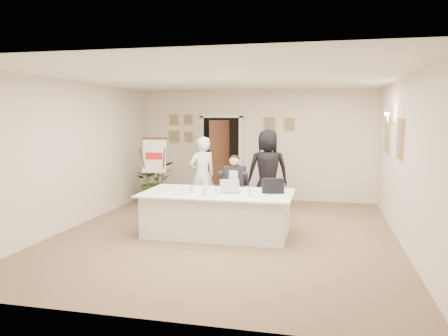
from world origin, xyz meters
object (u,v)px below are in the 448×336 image
standing_woman (268,171)px  laptop_bag (273,186)px  seated_man (234,188)px  flip_chart (156,175)px  potted_palm (155,181)px  paper_stack (259,195)px  oj_glass (204,192)px  standing_man (202,175)px  laptop (231,185)px  conference_table (217,213)px  steel_jug (192,190)px

standing_woman → laptop_bag: (0.34, -1.97, -0.02)m
seated_man → flip_chart: bearing=163.4°
laptop_bag → potted_palm: bearing=123.8°
flip_chart → paper_stack: (2.81, -2.32, 0.04)m
laptop_bag → oj_glass: 1.23m
seated_man → flip_chart: size_ratio=0.86×
seated_man → oj_glass: 1.49m
standing_man → paper_stack: (1.53, -1.86, -0.06)m
standing_woman → laptop: 2.06m
potted_palm → laptop: 3.54m
laptop → flip_chart: bearing=118.5°
potted_palm → paper_stack: 4.09m
flip_chart → standing_woman: standing_woman is taller
standing_man → laptop_bag: standing_man is taller
oj_glass → potted_palm: bearing=125.2°
conference_table → laptop_bag: size_ratio=7.02×
conference_table → flip_chart: bearing=133.7°
standing_woman → paper_stack: 2.27m
conference_table → standing_woman: size_ratio=1.45×
laptop → steel_jug: bearing=-177.8°
potted_palm → standing_woman: bearing=-9.9°
flip_chart → standing_woman: (2.68, -0.05, 0.18)m
paper_stack → oj_glass: size_ratio=2.06×
standing_man → steel_jug: (0.33, -1.87, -0.02)m
potted_palm → steel_jug: bearing=-57.0°
laptop → oj_glass: bearing=-150.0°
standing_woman → steel_jug: bearing=50.9°
seated_man → oj_glass: seated_man is taller
laptop → paper_stack: 0.61m
laptop_bag → flip_chart: bearing=127.5°
laptop_bag → steel_jug: size_ratio=3.49×
laptop → laptop_bag: bearing=-16.0°
potted_palm → laptop: (2.46, -2.51, 0.39)m
potted_palm → seated_man: bearing=-32.8°
laptop → laptop_bag: laptop is taller
conference_table → potted_palm: bearing=130.8°
standing_man → paper_stack: 2.42m
conference_table → potted_palm: 3.40m
flip_chart → oj_glass: size_ratio=12.34×
oj_glass → steel_jug: oj_glass is taller
potted_palm → standing_man: bearing=-31.5°
flip_chart → potted_palm: flip_chart is taller
laptop → steel_jug: (-0.66, -0.26, -0.08)m
seated_man → steel_jug: bearing=-102.0°
paper_stack → oj_glass: bearing=-168.4°
laptop → steel_jug: laptop is taller
conference_table → standing_woman: bearing=72.6°
steel_jug → conference_table: bearing=25.4°
flip_chart → laptop_bag: size_ratio=4.18×
laptop → laptop_bag: (0.75, 0.04, -0.00)m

